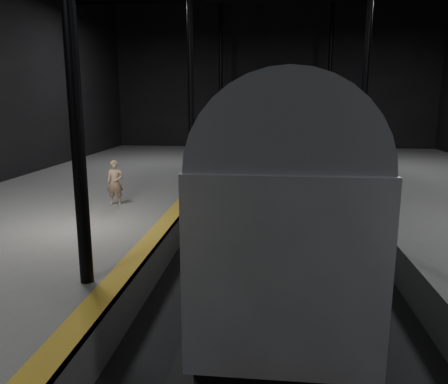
# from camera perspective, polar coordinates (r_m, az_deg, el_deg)

# --- Properties ---
(ground) EXTENTS (44.00, 44.00, 0.00)m
(ground) POSITION_cam_1_polar(r_m,az_deg,el_deg) (12.70, 6.67, -9.19)
(ground) COLOR black
(ground) RESTS_ON ground
(platform_left) EXTENTS (9.00, 43.80, 1.00)m
(platform_left) POSITION_cam_1_polar(r_m,az_deg,el_deg) (14.49, -24.59, -5.45)
(platform_left) COLOR #555552
(platform_left) RESTS_ON ground
(tactile_strip) EXTENTS (0.50, 43.80, 0.01)m
(tactile_strip) POSITION_cam_1_polar(r_m,az_deg,el_deg) (12.74, -8.04, -4.39)
(tactile_strip) COLOR olive
(tactile_strip) RESTS_ON platform_left
(track) EXTENTS (2.40, 43.00, 0.24)m
(track) POSITION_cam_1_polar(r_m,az_deg,el_deg) (12.68, 6.67, -8.91)
(track) COLOR #3F3328
(track) RESTS_ON ground
(train) EXTENTS (2.73, 18.16, 4.85)m
(train) POSITION_cam_1_polar(r_m,az_deg,el_deg) (14.34, 6.84, 4.43)
(train) COLOR #979A9E
(train) RESTS_ON ground
(woman) EXTENTS (0.63, 0.49, 1.53)m
(woman) POSITION_cam_1_polar(r_m,az_deg,el_deg) (15.53, -14.03, 1.22)
(woman) COLOR #9C7C5F
(woman) RESTS_ON platform_left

